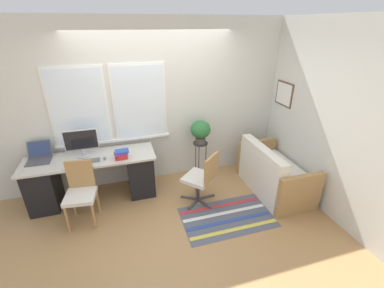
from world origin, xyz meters
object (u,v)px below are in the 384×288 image
(monitor, at_px, (81,142))
(plant_stand, at_px, (200,147))
(desk_chair_wooden, at_px, (81,191))
(laptop, at_px, (39,157))
(couch_loveseat, at_px, (273,175))
(book_stack, at_px, (121,154))
(keyboard, at_px, (85,161))
(potted_plant, at_px, (201,130))
(mouse, at_px, (105,158))
(office_chair_swivel, at_px, (202,177))

(monitor, distance_m, plant_stand, 1.93)
(desk_chair_wooden, xyz_separation_m, plant_stand, (1.95, 0.59, 0.13))
(laptop, xyz_separation_m, couch_loveseat, (3.54, -0.76, -0.50))
(book_stack, distance_m, desk_chair_wooden, 0.75)
(monitor, xyz_separation_m, keyboard, (0.03, -0.21, -0.22))
(keyboard, relative_size, book_stack, 1.87)
(plant_stand, height_order, potted_plant, potted_plant)
(laptop, distance_m, book_stack, 1.21)
(mouse, relative_size, couch_loveseat, 0.05)
(keyboard, bearing_deg, monitor, 98.01)
(keyboard, xyz_separation_m, plant_stand, (1.87, 0.26, -0.15))
(desk_chair_wooden, bearing_deg, book_stack, 33.16)
(plant_stand, bearing_deg, desk_chair_wooden, -163.02)
(monitor, relative_size, couch_loveseat, 0.36)
(monitor, distance_m, desk_chair_wooden, 0.74)
(potted_plant, bearing_deg, couch_loveseat, -36.37)
(plant_stand, bearing_deg, laptop, 179.94)
(book_stack, height_order, couch_loveseat, book_stack)
(book_stack, bearing_deg, desk_chair_wooden, -153.54)
(office_chair_swivel, bearing_deg, plant_stand, -147.82)
(book_stack, bearing_deg, monitor, 156.06)
(mouse, distance_m, potted_plant, 1.62)
(office_chair_swivel, xyz_separation_m, couch_loveseat, (1.23, -0.04, -0.16))
(book_stack, distance_m, potted_plant, 1.38)
(office_chair_swivel, relative_size, plant_stand, 1.26)
(monitor, distance_m, couch_loveseat, 3.08)
(couch_loveseat, bearing_deg, book_stack, 78.99)
(monitor, distance_m, keyboard, 0.30)
(laptop, xyz_separation_m, keyboard, (0.65, -0.26, -0.05))
(laptop, xyz_separation_m, book_stack, (1.17, -0.30, 0.01))
(laptop, bearing_deg, plant_stand, -0.06)
(mouse, distance_m, office_chair_swivel, 1.49)
(keyboard, height_order, office_chair_swivel, office_chair_swivel)
(laptop, relative_size, office_chair_swivel, 0.41)
(monitor, xyz_separation_m, couch_loveseat, (2.92, -0.71, -0.68))
(mouse, distance_m, couch_loveseat, 2.70)
(monitor, height_order, book_stack, monitor)
(office_chair_swivel, bearing_deg, desk_chair_wooden, -46.14)
(laptop, bearing_deg, keyboard, -21.75)
(book_stack, height_order, potted_plant, potted_plant)
(desk_chair_wooden, bearing_deg, potted_plant, 23.68)
(desk_chair_wooden, bearing_deg, office_chair_swivel, 2.59)
(desk_chair_wooden, xyz_separation_m, office_chair_swivel, (1.74, -0.13, -0.02))
(potted_plant, bearing_deg, desk_chair_wooden, -163.02)
(keyboard, xyz_separation_m, couch_loveseat, (2.89, -0.50, -0.46))
(desk_chair_wooden, xyz_separation_m, potted_plant, (1.95, 0.59, 0.45))
(desk_chair_wooden, xyz_separation_m, couch_loveseat, (2.97, -0.16, -0.18))
(laptop, height_order, plant_stand, laptop)
(monitor, xyz_separation_m, book_stack, (0.55, -0.24, -0.16))
(monitor, distance_m, office_chair_swivel, 1.89)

